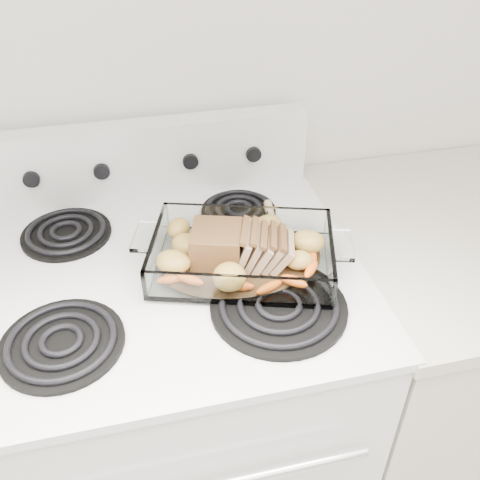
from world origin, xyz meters
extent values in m
plane|color=white|center=(0.00, 2.00, 1.35)|extent=(4.00, 0.00, 4.00)
cube|color=white|center=(0.00, 1.66, 0.46)|extent=(0.76, 0.65, 0.92)
cube|color=white|center=(0.00, 1.66, 0.93)|extent=(0.78, 0.67, 0.02)
cube|color=white|center=(0.00, 1.95, 1.03)|extent=(0.76, 0.06, 0.18)
cylinder|color=black|center=(-0.19, 1.50, 0.94)|extent=(0.21, 0.21, 0.01)
cylinder|color=black|center=(0.19, 1.50, 0.94)|extent=(0.25, 0.25, 0.01)
cylinder|color=black|center=(-0.19, 1.81, 0.94)|extent=(0.19, 0.19, 0.01)
cylinder|color=black|center=(0.19, 1.81, 0.94)|extent=(0.17, 0.17, 0.01)
cylinder|color=black|center=(-0.25, 1.92, 1.03)|extent=(0.04, 0.02, 0.04)
cylinder|color=black|center=(-0.10, 1.92, 1.03)|extent=(0.04, 0.02, 0.04)
cylinder|color=black|center=(0.10, 1.92, 1.03)|extent=(0.04, 0.02, 0.04)
cylinder|color=black|center=(0.25, 1.92, 1.03)|extent=(0.04, 0.02, 0.04)
cube|color=silver|center=(0.67, 1.66, 0.45)|extent=(0.55, 0.65, 0.90)
cube|color=beige|center=(0.67, 1.66, 0.92)|extent=(0.58, 0.68, 0.03)
cube|color=white|center=(0.15, 1.62, 0.95)|extent=(0.35, 0.23, 0.01)
cube|color=white|center=(0.15, 1.51, 0.98)|extent=(0.35, 0.01, 0.06)
cube|color=white|center=(0.15, 1.73, 0.98)|extent=(0.35, 0.01, 0.06)
cube|color=white|center=(-0.02, 1.62, 0.98)|extent=(0.01, 0.23, 0.06)
cube|color=white|center=(0.32, 1.62, 0.98)|extent=(0.01, 0.23, 0.06)
cylinder|color=#3A2613|center=(0.15, 1.62, 0.95)|extent=(0.20, 0.20, 0.00)
cube|color=brown|center=(0.10, 1.62, 0.99)|extent=(0.09, 0.09, 0.08)
cube|color=tan|center=(0.16, 1.62, 0.99)|extent=(0.03, 0.09, 0.07)
cube|color=tan|center=(0.17, 1.62, 0.99)|extent=(0.04, 0.09, 0.07)
cube|color=tan|center=(0.19, 1.62, 0.99)|extent=(0.04, 0.09, 0.07)
cube|color=tan|center=(0.21, 1.62, 0.98)|extent=(0.04, 0.08, 0.06)
cube|color=tan|center=(0.23, 1.62, 0.98)|extent=(0.04, 0.08, 0.06)
ellipsoid|color=#FF5E22|center=(0.01, 1.55, 0.96)|extent=(0.06, 0.02, 0.02)
ellipsoid|color=#FF5E22|center=(0.26, 1.55, 0.96)|extent=(0.06, 0.02, 0.02)
ellipsoid|color=#FF5E22|center=(0.30, 1.64, 0.96)|extent=(0.06, 0.02, 0.02)
ellipsoid|color=#FF5E22|center=(0.00, 1.66, 0.96)|extent=(0.06, 0.02, 0.02)
ellipsoid|color=#BF8C37|center=(0.00, 1.69, 0.97)|extent=(0.06, 0.05, 0.04)
ellipsoid|color=#BF8C37|center=(0.17, 1.70, 0.97)|extent=(0.06, 0.05, 0.04)
ellipsoid|color=#BF8C37|center=(0.27, 1.60, 0.97)|extent=(0.06, 0.05, 0.04)
cylinder|color=tan|center=(0.25, 1.71, 0.95)|extent=(0.05, 0.23, 0.02)
ellipsoid|color=tan|center=(0.24, 1.57, 0.95)|extent=(0.06, 0.08, 0.02)
camera|label=1|loc=(-0.04, 0.83, 1.62)|focal=40.00mm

